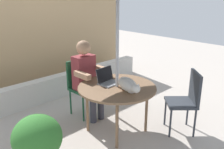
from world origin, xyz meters
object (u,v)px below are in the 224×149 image
(chair_empty, at_px, (187,97))
(laptop, at_px, (107,79))
(potted_plant_near_fence, at_px, (38,147))
(chair_occupied, at_px, (81,83))
(patio_table, at_px, (117,90))
(person_seated, at_px, (87,75))
(cat, at_px, (129,85))

(chair_empty, height_order, laptop, laptop)
(potted_plant_near_fence, bearing_deg, laptop, 17.50)
(chair_occupied, height_order, laptop, laptop)
(patio_table, distance_m, chair_occupied, 0.83)
(potted_plant_near_fence, bearing_deg, patio_table, 9.42)
(laptop, xyz_separation_m, potted_plant_near_fence, (-1.35, -0.42, -0.29))
(chair_occupied, bearing_deg, person_seated, -90.00)
(patio_table, relative_size, laptop, 3.46)
(person_seated, bearing_deg, patio_table, -90.00)
(laptop, relative_size, potted_plant_near_fence, 0.38)
(chair_occupied, xyz_separation_m, cat, (-0.01, -1.04, 0.25))
(person_seated, bearing_deg, laptop, -90.04)
(chair_empty, relative_size, person_seated, 0.73)
(chair_empty, distance_m, potted_plant_near_fence, 2.12)
(chair_empty, height_order, potted_plant_near_fence, chair_empty)
(laptop, distance_m, potted_plant_near_fence, 1.44)
(chair_empty, bearing_deg, patio_table, 136.26)
(chair_occupied, height_order, cat, chair_occupied)
(cat, height_order, potted_plant_near_fence, cat)
(patio_table, bearing_deg, chair_empty, -43.74)
(chair_empty, bearing_deg, laptop, 128.97)
(chair_occupied, xyz_separation_m, chair_empty, (0.72, -1.51, 0.00))
(chair_occupied, relative_size, potted_plant_near_fence, 1.10)
(cat, bearing_deg, person_seated, 89.55)
(chair_occupied, distance_m, person_seated, 0.23)
(person_seated, distance_m, cat, 0.89)
(person_seated, bearing_deg, potted_plant_near_fence, -146.58)
(laptop, height_order, cat, laptop)
(chair_occupied, height_order, person_seated, person_seated)
(patio_table, relative_size, person_seated, 0.88)
(chair_occupied, bearing_deg, cat, -90.39)
(potted_plant_near_fence, bearing_deg, chair_empty, -12.69)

